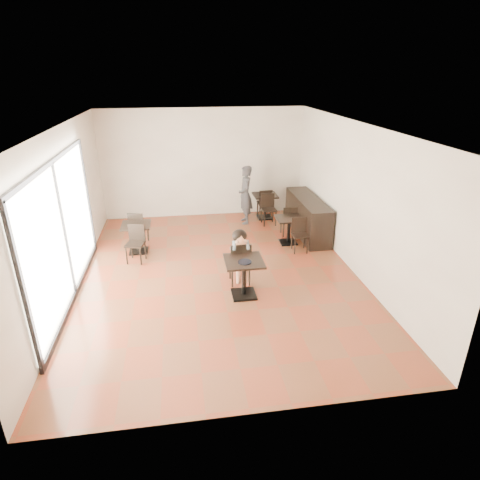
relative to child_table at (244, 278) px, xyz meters
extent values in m
cube|color=brown|center=(-0.40, 1.00, -0.39)|extent=(6.00, 8.00, 0.01)
cube|color=white|center=(-0.40, 1.00, 2.81)|extent=(6.00, 8.00, 0.01)
cube|color=silver|center=(-0.40, 5.00, 1.21)|extent=(6.00, 0.01, 3.20)
cube|color=silver|center=(-0.40, -3.00, 1.21)|extent=(6.00, 0.01, 3.20)
cube|color=silver|center=(-3.40, 1.00, 1.21)|extent=(0.01, 8.00, 3.20)
cube|color=silver|center=(2.60, 1.00, 1.21)|extent=(0.01, 8.00, 3.20)
cube|color=white|center=(-3.37, 0.50, 1.01)|extent=(0.04, 4.50, 2.60)
cylinder|color=black|center=(0.00, -0.10, 0.40)|extent=(0.27, 0.27, 0.02)
imported|color=#3B3B3F|center=(0.71, 4.11, 0.45)|extent=(0.42, 0.63, 1.69)
cube|color=black|center=(2.25, 3.00, 0.11)|extent=(0.60, 2.40, 1.00)
camera|label=1|loc=(-1.14, -6.89, 3.81)|focal=30.00mm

